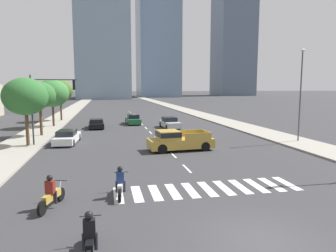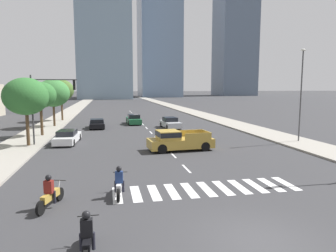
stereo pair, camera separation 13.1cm
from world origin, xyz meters
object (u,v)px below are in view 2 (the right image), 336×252
at_px(pickup_truck, 177,141).
at_px(street_lamp_east, 301,89).
at_px(sedan_black_0, 97,124).
at_px(motorcycle_trailing, 87,238).
at_px(sedan_green_3, 134,120).
at_px(motorcycle_lead, 50,195).
at_px(sedan_silver_2, 170,123).
at_px(traffic_signal_far, 49,98).
at_px(sedan_white_1, 68,137).
at_px(motorcycle_third, 119,184).
at_px(street_tree_nearest, 26,97).
at_px(street_tree_fourth, 61,90).
at_px(street_tree_second, 40,95).
at_px(street_tree_third, 53,93).

distance_m(pickup_truck, street_lamp_east, 12.81).
bearing_deg(street_lamp_east, sedan_black_0, 143.44).
height_order(motorcycle_trailing, sedan_green_3, motorcycle_trailing).
bearing_deg(motorcycle_lead, street_lamp_east, -40.89).
xyz_separation_m(sedan_silver_2, traffic_signal_far, (-12.89, -9.57, 3.65)).
bearing_deg(traffic_signal_far, sedan_green_3, 59.47).
bearing_deg(sedan_white_1, pickup_truck, -114.05).
height_order(motorcycle_third, street_tree_nearest, street_tree_nearest).
xyz_separation_m(motorcycle_trailing, street_tree_fourth, (-6.08, 39.77, 4.13)).
bearing_deg(sedan_green_3, sedan_black_0, 123.45).
relative_size(motorcycle_lead, sedan_black_0, 0.49).
bearing_deg(street_tree_nearest, motorcycle_trailing, -72.12).
height_order(street_lamp_east, street_tree_nearest, street_lamp_east).
relative_size(sedan_green_3, street_tree_second, 0.85).
xyz_separation_m(sedan_green_3, traffic_signal_far, (-8.64, -14.66, 3.64)).
relative_size(motorcycle_trailing, traffic_signal_far, 0.37).
distance_m(sedan_green_3, traffic_signal_far, 17.40).
height_order(traffic_signal_far, street_tree_third, traffic_signal_far).
xyz_separation_m(motorcycle_lead, street_lamp_east, (20.13, 11.99, 4.42)).
height_order(motorcycle_trailing, sedan_black_0, motorcycle_trailing).
relative_size(sedan_green_3, street_lamp_east, 0.56).
distance_m(motorcycle_lead, street_tree_second, 21.18).
bearing_deg(pickup_truck, sedan_silver_2, -103.54).
height_order(sedan_green_3, street_tree_fourth, street_tree_fourth).
xyz_separation_m(motorcycle_trailing, sedan_green_3, (4.34, 33.81, 0.05)).
xyz_separation_m(motorcycle_trailing, street_lamp_east, (18.34, 16.25, 4.42)).
xyz_separation_m(motorcycle_lead, street_tree_second, (-4.29, 20.40, 3.77)).
bearing_deg(street_lamp_east, pickup_truck, -173.82).
bearing_deg(motorcycle_third, motorcycle_lead, 112.04).
relative_size(pickup_truck, sedan_green_3, 1.15).
xyz_separation_m(sedan_white_1, street_lamp_east, (21.30, -3.78, 4.42)).
distance_m(traffic_signal_far, street_lamp_east, 22.84).
xyz_separation_m(pickup_truck, sedan_white_1, (-9.27, 5.08, -0.23)).
height_order(traffic_signal_far, street_tree_fourth, street_tree_fourth).
xyz_separation_m(street_tree_second, street_tree_third, (-0.00, 7.82, 0.06)).
height_order(motorcycle_trailing, street_tree_third, street_tree_third).
bearing_deg(motorcycle_trailing, street_tree_second, 13.71).
height_order(street_tree_nearest, street_tree_fourth, street_tree_fourth).
relative_size(street_tree_nearest, street_tree_second, 1.04).
bearing_deg(street_tree_second, sedan_green_3, 41.30).
bearing_deg(sedan_silver_2, street_tree_nearest, -60.64).
height_order(sedan_white_1, street_lamp_east, street_lamp_east).
distance_m(motorcycle_third, sedan_silver_2, 24.75).
height_order(motorcycle_trailing, traffic_signal_far, traffic_signal_far).
bearing_deg(sedan_black_0, traffic_signal_far, 159.59).
bearing_deg(street_lamp_east, motorcycle_third, -146.98).
bearing_deg(street_tree_second, sedan_silver_2, 15.47).
relative_size(sedan_green_3, traffic_signal_far, 0.78).
bearing_deg(sedan_silver_2, motorcycle_lead, -27.56).
bearing_deg(sedan_silver_2, motorcycle_trailing, -21.20).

